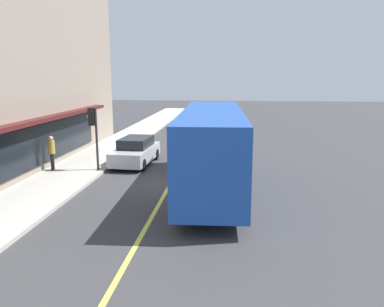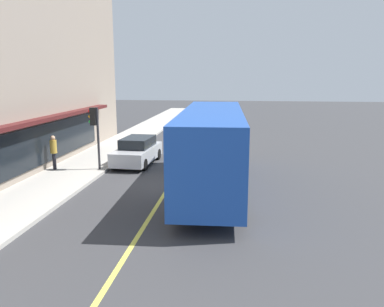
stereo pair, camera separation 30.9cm
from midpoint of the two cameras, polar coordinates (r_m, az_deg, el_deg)
The scene contains 7 objects.
ground at distance 18.06m, azimuth -3.73°, elevation -4.56°, with size 120.00×120.00×0.00m, color #38383A.
sidewalk at distance 19.59m, azimuth -19.21°, elevation -3.69°, with size 80.00×3.16×0.15m, color #B2ADA3.
lane_centre_stripe at distance 18.06m, azimuth -3.73°, elevation -4.55°, with size 36.00×0.16×0.01m, color #D8D14C.
bus at distance 16.89m, azimuth 2.45°, elevation 1.25°, with size 11.21×2.89×3.50m.
traffic_light at distance 20.52m, azimuth -14.74°, elevation 4.24°, with size 0.30×0.52×3.20m.
car_silver at distance 22.17m, azimuth -8.66°, elevation 0.31°, with size 4.39×2.05×1.52m.
pedestrian_waiting at distance 21.24m, azimuth -20.30°, elevation 0.55°, with size 0.34×0.34×1.77m.
Camera 1 is at (-17.14, -2.73, 4.97)m, focal length 36.36 mm.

